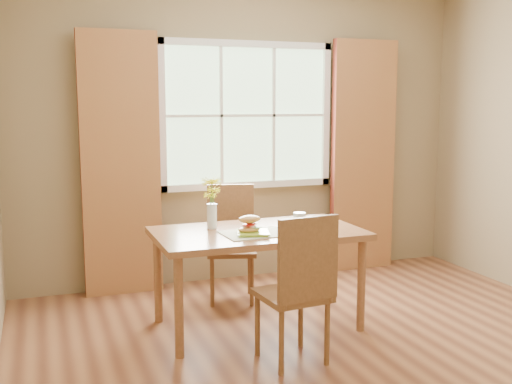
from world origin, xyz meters
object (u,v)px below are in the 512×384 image
Objects in this scene: dining_table at (258,240)px; water_glass at (299,222)px; croissant_sandwich at (250,224)px; chair_near at (299,283)px; chair_far at (231,237)px; flower_vase at (212,198)px.

water_glass is at bearing -24.61° from dining_table.
chair_near is at bearing -82.98° from croissant_sandwich.
croissant_sandwich is at bearing -131.52° from dining_table.
chair_far is 2.53× the size of flower_vase.
croissant_sandwich is 0.46× the size of flower_vase.
dining_table is 0.45m from flower_vase.
dining_table is 1.56× the size of chair_far.
water_glass is at bearing 59.51° from chair_near.
chair_far is at bearing 83.29° from chair_near.
croissant_sandwich is 0.37m from flower_vase.
dining_table is 1.54× the size of chair_near.
chair_far is at bearing 106.85° from water_glass.
water_glass is at bearing -4.63° from croissant_sandwich.
flower_vase is at bearing 152.14° from water_glass.
dining_table is 0.22m from croissant_sandwich.
croissant_sandwich is 1.29× the size of water_glass.
flower_vase is at bearing 102.59° from chair_near.
dining_table is at bearing 45.02° from croissant_sandwich.
chair_far reaches higher than water_glass.
flower_vase is at bearing 148.72° from dining_table.
chair_far is 0.87m from croissant_sandwich.
croissant_sandwich is at bearing -82.54° from chair_far.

